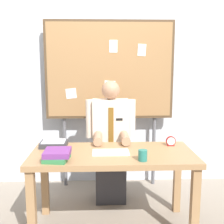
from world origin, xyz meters
The scene contains 9 objects.
back_wall centered at (0.00, 1.18, 1.35)m, with size 6.40×0.08×2.70m, color silver.
desk centered at (0.00, 0.00, 0.65)m, with size 1.51×0.70×0.75m.
person centered at (0.00, 0.57, 0.64)m, with size 0.55×0.56×1.38m.
bulletin_board centered at (0.00, 0.97, 1.47)m, with size 1.57×0.09×2.08m.
book_stack centered at (-0.48, -0.19, 0.80)m, with size 0.23×0.26×0.08m.
open_notebook centered at (-0.02, -0.02, 0.76)m, with size 0.33×0.19×0.01m, color white.
desk_clock centered at (0.59, 0.19, 0.80)m, with size 0.10×0.04×0.10m.
coffee_mug centered at (0.24, -0.24, 0.80)m, with size 0.08×0.08×0.09m, color #267266.
paper_tray centered at (-0.58, 0.21, 0.78)m, with size 0.26×0.20×0.06m.
Camera 1 is at (-0.10, -2.56, 1.57)m, focal length 46.11 mm.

